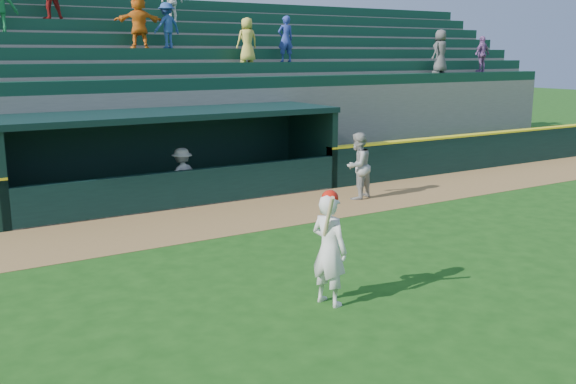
# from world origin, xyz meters

# --- Properties ---
(ground) EXTENTS (120.00, 120.00, 0.00)m
(ground) POSITION_xyz_m (0.00, 0.00, 0.00)
(ground) COLOR #184511
(ground) RESTS_ON ground
(warning_track) EXTENTS (40.00, 3.00, 0.01)m
(warning_track) POSITION_xyz_m (0.00, 4.90, 0.01)
(warning_track) COLOR olive
(warning_track) RESTS_ON ground
(field_wall_right) EXTENTS (15.50, 0.30, 1.20)m
(field_wall_right) POSITION_xyz_m (12.25, 6.55, 0.60)
(field_wall_right) COLOR black
(field_wall_right) RESTS_ON ground
(wall_stripe_right) EXTENTS (15.50, 0.32, 0.06)m
(wall_stripe_right) POSITION_xyz_m (12.25, 6.55, 1.23)
(wall_stripe_right) COLOR yellow
(wall_stripe_right) RESTS_ON field_wall_right
(dugout_player_front) EXTENTS (1.10, 0.98, 1.87)m
(dugout_player_front) POSITION_xyz_m (4.34, 4.95, 0.94)
(dugout_player_front) COLOR #9F9F9A
(dugout_player_front) RESTS_ON ground
(dugout_player_inside) EXTENTS (1.05, 0.69, 1.52)m
(dugout_player_inside) POSITION_xyz_m (-0.04, 7.03, 0.76)
(dugout_player_inside) COLOR #A3A39D
(dugout_player_inside) RESTS_ON ground
(dugout) EXTENTS (9.40, 2.80, 2.46)m
(dugout) POSITION_xyz_m (0.00, 8.00, 1.36)
(dugout) COLOR slate
(dugout) RESTS_ON ground
(stands) EXTENTS (34.50, 6.28, 7.48)m
(stands) POSITION_xyz_m (0.01, 12.57, 2.40)
(stands) COLOR slate
(stands) RESTS_ON ground
(batter_at_plate) EXTENTS (0.61, 0.85, 1.92)m
(batter_at_plate) POSITION_xyz_m (-0.81, -0.99, 0.95)
(batter_at_plate) COLOR silver
(batter_at_plate) RESTS_ON ground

